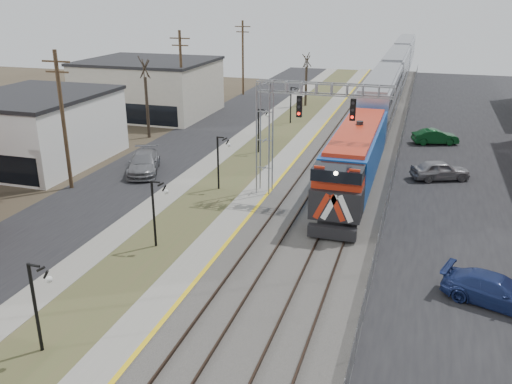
% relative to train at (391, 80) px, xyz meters
% --- Properties ---
extents(street_west, '(7.00, 120.00, 0.04)m').
position_rel_train_xyz_m(street_west, '(-17.00, -30.83, -2.90)').
color(street_west, black).
rests_on(street_west, ground).
extents(sidewalk, '(2.00, 120.00, 0.08)m').
position_rel_train_xyz_m(sidewalk, '(-12.50, -30.83, -2.88)').
color(sidewalk, gray).
rests_on(sidewalk, ground).
extents(grass_median, '(4.00, 120.00, 0.06)m').
position_rel_train_xyz_m(grass_median, '(-9.50, -30.83, -2.89)').
color(grass_median, '#474F2A').
rests_on(grass_median, ground).
extents(platform, '(2.00, 120.00, 0.24)m').
position_rel_train_xyz_m(platform, '(-6.50, -30.83, -2.80)').
color(platform, gray).
rests_on(platform, ground).
extents(ballast_bed, '(8.00, 120.00, 0.20)m').
position_rel_train_xyz_m(ballast_bed, '(-1.50, -30.83, -2.82)').
color(ballast_bed, '#595651').
rests_on(ballast_bed, ground).
extents(parking_lot, '(16.00, 120.00, 0.04)m').
position_rel_train_xyz_m(parking_lot, '(10.50, -30.83, -2.90)').
color(parking_lot, black).
rests_on(parking_lot, ground).
extents(platform_edge, '(0.24, 120.00, 0.01)m').
position_rel_train_xyz_m(platform_edge, '(-5.62, -30.83, -2.67)').
color(platform_edge, gold).
rests_on(platform_edge, platform).
extents(track_near, '(1.58, 120.00, 0.15)m').
position_rel_train_xyz_m(track_near, '(-3.50, -30.83, -2.64)').
color(track_near, '#2D2119').
rests_on(track_near, ballast_bed).
extents(track_far, '(1.58, 120.00, 0.15)m').
position_rel_train_xyz_m(track_far, '(-0.00, -30.83, -2.64)').
color(track_far, '#2D2119').
rests_on(track_far, ballast_bed).
extents(train, '(3.00, 85.85, 5.33)m').
position_rel_train_xyz_m(train, '(0.00, 0.00, 0.00)').
color(train, '#1449A4').
rests_on(train, ground).
extents(signal_gantry, '(9.00, 1.07, 8.15)m').
position_rel_train_xyz_m(signal_gantry, '(-4.28, -37.84, 2.67)').
color(signal_gantry, gray).
rests_on(signal_gantry, ground).
extents(lampposts, '(0.14, 62.14, 4.00)m').
position_rel_train_xyz_m(lampposts, '(-9.50, -47.54, -0.92)').
color(lampposts, black).
rests_on(lampposts, ground).
extents(utility_poles, '(0.28, 80.28, 10.00)m').
position_rel_train_xyz_m(utility_poles, '(-20.00, -40.83, 2.08)').
color(utility_poles, '#4C3823').
rests_on(utility_poles, ground).
extents(fence, '(0.04, 120.00, 1.60)m').
position_rel_train_xyz_m(fence, '(2.70, -30.83, -2.12)').
color(fence, gray).
rests_on(fence, ground).
extents(bare_trees, '(12.30, 42.30, 5.95)m').
position_rel_train_xyz_m(bare_trees, '(-18.16, -26.92, -0.22)').
color(bare_trees, '#382D23').
rests_on(bare_trees, ground).
extents(car_lot_d, '(5.20, 3.37, 1.40)m').
position_rel_train_xyz_m(car_lot_d, '(8.34, -48.65, -2.22)').
color(car_lot_d, navy).
rests_on(car_lot_d, ground).
extents(car_lot_e, '(4.77, 3.36, 1.51)m').
position_rel_train_xyz_m(car_lot_e, '(6.03, -30.75, -2.17)').
color(car_lot_e, gray).
rests_on(car_lot_e, ground).
extents(car_lot_f, '(4.46, 2.66, 1.39)m').
position_rel_train_xyz_m(car_lot_f, '(5.67, -20.07, -2.23)').
color(car_lot_f, '#0D421B').
rests_on(car_lot_f, ground).
extents(car_street_b, '(4.18, 6.01, 1.61)m').
position_rel_train_xyz_m(car_street_b, '(-16.57, -36.02, -2.11)').
color(car_street_b, slate).
rests_on(car_street_b, ground).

